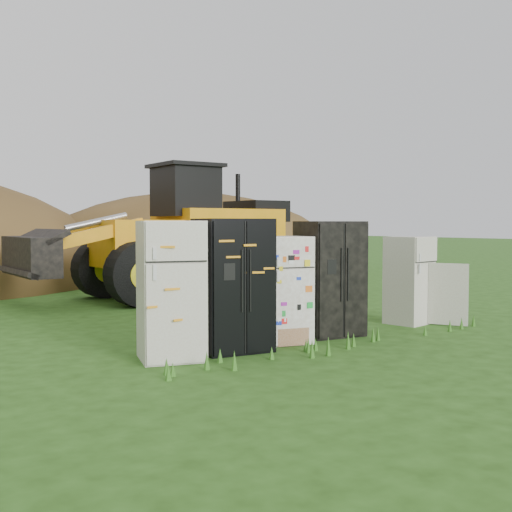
{
  "coord_description": "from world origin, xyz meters",
  "views": [
    {
      "loc": [
        -6.88,
        -7.36,
        1.83
      ],
      "look_at": [
        0.48,
        2.0,
        1.21
      ],
      "focal_mm": 45.0,
      "sensor_mm": 36.0,
      "label": 1
    }
  ],
  "objects_px": {
    "fridge_leftmost": "(171,290)",
    "wheel_loader": "(155,231)",
    "fridge_sticker": "(284,290)",
    "fridge_black_side": "(233,285)",
    "fridge_open_door": "(409,280)",
    "fridge_dark_mid": "(330,278)"
  },
  "relations": [
    {
      "from": "fridge_leftmost",
      "to": "fridge_open_door",
      "type": "bearing_deg",
      "value": 19.62
    },
    {
      "from": "fridge_black_side",
      "to": "fridge_leftmost",
      "type": "bearing_deg",
      "value": -171.65
    },
    {
      "from": "wheel_loader",
      "to": "fridge_black_side",
      "type": "bearing_deg",
      "value": -106.09
    },
    {
      "from": "fridge_leftmost",
      "to": "fridge_dark_mid",
      "type": "xyz_separation_m",
      "value": [
        2.97,
        0.01,
        -0.0
      ]
    },
    {
      "from": "fridge_leftmost",
      "to": "fridge_dark_mid",
      "type": "height_order",
      "value": "fridge_leftmost"
    },
    {
      "from": "fridge_leftmost",
      "to": "fridge_open_door",
      "type": "relative_size",
      "value": 1.18
    },
    {
      "from": "wheel_loader",
      "to": "fridge_sticker",
      "type": "bearing_deg",
      "value": -97.56
    },
    {
      "from": "fridge_black_side",
      "to": "fridge_sticker",
      "type": "relative_size",
      "value": 1.16
    },
    {
      "from": "fridge_dark_mid",
      "to": "fridge_open_door",
      "type": "distance_m",
      "value": 1.99
    },
    {
      "from": "fridge_leftmost",
      "to": "wheel_loader",
      "type": "distance_m",
      "value": 6.88
    },
    {
      "from": "fridge_black_side",
      "to": "wheel_loader",
      "type": "bearing_deg",
      "value": 81.61
    },
    {
      "from": "fridge_leftmost",
      "to": "fridge_dark_mid",
      "type": "distance_m",
      "value": 2.97
    },
    {
      "from": "fridge_leftmost",
      "to": "fridge_open_door",
      "type": "xyz_separation_m",
      "value": [
        4.95,
        -0.02,
        -0.14
      ]
    },
    {
      "from": "fridge_sticker",
      "to": "wheel_loader",
      "type": "xyz_separation_m",
      "value": [
        1.19,
        6.08,
        0.82
      ]
    },
    {
      "from": "fridge_dark_mid",
      "to": "fridge_open_door",
      "type": "bearing_deg",
      "value": 10.31
    },
    {
      "from": "fridge_black_side",
      "to": "fridge_sticker",
      "type": "xyz_separation_m",
      "value": [
        0.99,
        0.04,
        -0.13
      ]
    },
    {
      "from": "fridge_sticker",
      "to": "wheel_loader",
      "type": "height_order",
      "value": "wheel_loader"
    },
    {
      "from": "fridge_sticker",
      "to": "fridge_black_side",
      "type": "bearing_deg",
      "value": -160.62
    },
    {
      "from": "fridge_sticker",
      "to": "fridge_dark_mid",
      "type": "relative_size",
      "value": 0.88
    },
    {
      "from": "fridge_leftmost",
      "to": "fridge_black_side",
      "type": "height_order",
      "value": "fridge_black_side"
    },
    {
      "from": "fridge_leftmost",
      "to": "wheel_loader",
      "type": "bearing_deg",
      "value": 82.26
    },
    {
      "from": "fridge_dark_mid",
      "to": "fridge_open_door",
      "type": "relative_size",
      "value": 1.17
    }
  ]
}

